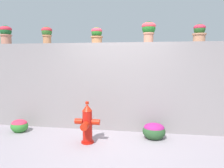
{
  "coord_description": "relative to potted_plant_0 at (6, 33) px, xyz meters",
  "views": [
    {
      "loc": [
        0.59,
        -3.77,
        1.68
      ],
      "look_at": [
        -0.16,
        1.0,
        1.12
      ],
      "focal_mm": 34.03,
      "sensor_mm": 36.0,
      "label": 1
    }
  ],
  "objects": [
    {
      "name": "ground_plane",
      "position": [
        2.92,
        -1.22,
        -2.34
      ],
      "size": [
        24.0,
        24.0,
        0.0
      ],
      "primitive_type": "plane",
      "color": "#9A8F98"
    },
    {
      "name": "stone_wall",
      "position": [
        2.92,
        -0.01,
        -1.31
      ],
      "size": [
        6.69,
        0.29,
        2.07
      ],
      "primitive_type": "cube",
      "color": "gray",
      "rests_on": "ground"
    },
    {
      "name": "potted_plant_0",
      "position": [
        0.0,
        0.0,
        0.0
      ],
      "size": [
        0.29,
        0.29,
        0.47
      ],
      "color": "tan",
      "rests_on": "stone_wall"
    },
    {
      "name": "potted_plant_1",
      "position": [
        1.1,
        0.0,
        -0.02
      ],
      "size": [
        0.26,
        0.26,
        0.41
      ],
      "color": "#BC7B50",
      "rests_on": "stone_wall"
    },
    {
      "name": "potted_plant_2",
      "position": [
        2.35,
        0.02,
        -0.07
      ],
      "size": [
        0.29,
        0.29,
        0.37
      ],
      "color": "#B3754A",
      "rests_on": "stone_wall"
    },
    {
      "name": "potted_plant_3",
      "position": [
        3.56,
        -0.03,
        0.01
      ],
      "size": [
        0.31,
        0.31,
        0.46
      ],
      "color": "tan",
      "rests_on": "stone_wall"
    },
    {
      "name": "potted_plant_4",
      "position": [
        4.65,
        -0.02,
        -0.06
      ],
      "size": [
        0.3,
        0.3,
        0.39
      ],
      "color": "tan",
      "rests_on": "stone_wall"
    },
    {
      "name": "fire_hydrant",
      "position": [
        2.37,
        -0.98,
        -1.95
      ],
      "size": [
        0.51,
        0.4,
        0.85
      ],
      "color": "red",
      "rests_on": "ground"
    },
    {
      "name": "flower_bush_left",
      "position": [
        0.62,
        -0.58,
        -2.18
      ],
      "size": [
        0.4,
        0.36,
        0.3
      ],
      "color": "#368231",
      "rests_on": "ground"
    },
    {
      "name": "flower_bush_right",
      "position": [
        3.71,
        -0.53,
        -2.16
      ],
      "size": [
        0.48,
        0.43,
        0.35
      ],
      "color": "#2D552C",
      "rests_on": "ground"
    }
  ]
}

